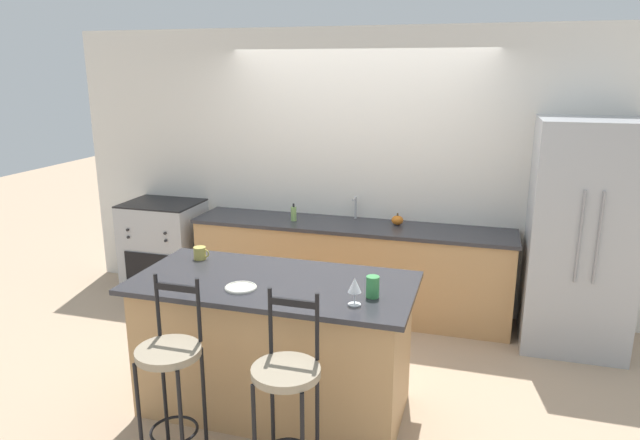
% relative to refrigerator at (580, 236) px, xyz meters
% --- Properties ---
extents(ground_plane, '(18.00, 18.00, 0.00)m').
position_rel_refrigerator_xyz_m(ground_plane, '(-1.99, -0.25, -0.97)').
color(ground_plane, tan).
extents(wall_back, '(6.00, 0.07, 2.70)m').
position_rel_refrigerator_xyz_m(wall_back, '(-1.99, 0.40, 0.38)').
color(wall_back, silver).
rests_on(wall_back, ground_plane).
extents(back_counter, '(3.06, 0.63, 0.89)m').
position_rel_refrigerator_xyz_m(back_counter, '(-1.99, 0.11, -0.52)').
color(back_counter, tan).
rests_on(back_counter, ground_plane).
extents(sink_faucet, '(0.02, 0.13, 0.22)m').
position_rel_refrigerator_xyz_m(sink_faucet, '(-1.99, 0.29, 0.06)').
color(sink_faucet, '#ADAFB5').
rests_on(sink_faucet, back_counter).
extents(kitchen_island, '(1.90, 0.92, 0.95)m').
position_rel_refrigerator_xyz_m(kitchen_island, '(-2.11, -1.64, -0.49)').
color(kitchen_island, tan).
rests_on(kitchen_island, ground_plane).
extents(refrigerator, '(0.83, 0.79, 1.94)m').
position_rel_refrigerator_xyz_m(refrigerator, '(0.00, 0.00, 0.00)').
color(refrigerator, '#ADAFB5').
rests_on(refrigerator, ground_plane).
extents(oven_range, '(0.76, 0.64, 0.97)m').
position_rel_refrigerator_xyz_m(oven_range, '(-4.00, 0.07, -0.48)').
color(oven_range, '#ADAFB5').
rests_on(oven_range, ground_plane).
extents(bar_stool_near, '(0.38, 0.38, 1.16)m').
position_rel_refrigerator_xyz_m(bar_stool_near, '(-2.48, -2.38, -0.34)').
color(bar_stool_near, black).
rests_on(bar_stool_near, ground_plane).
extents(bar_stool_far, '(0.38, 0.38, 1.16)m').
position_rel_refrigerator_xyz_m(bar_stool_far, '(-1.75, -2.39, -0.34)').
color(bar_stool_far, black).
rests_on(bar_stool_far, ground_plane).
extents(dinner_plate, '(0.21, 0.21, 0.02)m').
position_rel_refrigerator_xyz_m(dinner_plate, '(-2.26, -1.84, -0.01)').
color(dinner_plate, beige).
rests_on(dinner_plate, kitchen_island).
extents(wine_glass, '(0.08, 0.08, 0.17)m').
position_rel_refrigerator_xyz_m(wine_glass, '(-1.50, -1.88, 0.10)').
color(wine_glass, white).
rests_on(wine_glass, kitchen_island).
extents(coffee_mug, '(0.12, 0.09, 0.09)m').
position_rel_refrigerator_xyz_m(coffee_mug, '(-2.79, -1.38, 0.03)').
color(coffee_mug, '#C1B251').
rests_on(coffee_mug, kitchen_island).
extents(tumbler_cup, '(0.08, 0.08, 0.14)m').
position_rel_refrigerator_xyz_m(tumbler_cup, '(-1.42, -1.73, 0.05)').
color(tumbler_cup, '#3D934C').
rests_on(tumbler_cup, kitchen_island).
extents(pumpkin_decoration, '(0.11, 0.11, 0.11)m').
position_rel_refrigerator_xyz_m(pumpkin_decoration, '(-1.56, 0.19, -0.03)').
color(pumpkin_decoration, orange).
rests_on(pumpkin_decoration, back_counter).
extents(soap_bottle, '(0.05, 0.05, 0.17)m').
position_rel_refrigerator_xyz_m(soap_bottle, '(-2.55, 0.06, -0.01)').
color(soap_bottle, '#89B260').
rests_on(soap_bottle, back_counter).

